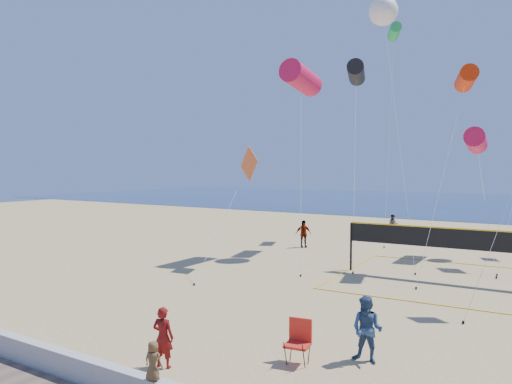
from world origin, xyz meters
The scene contains 16 objects.
ground centered at (0.00, 0.00, 0.00)m, with size 120.00×120.00×0.00m, color tan.
ocean centered at (0.00, 62.00, 0.01)m, with size 140.00×50.00×0.03m, color navy.
woman centered at (-1.97, -1.36, 0.77)m, with size 0.56×0.37×1.54m, color #620D0D.
toddler centered at (-0.68, -3.05, 1.01)m, with size 0.40×0.26×0.83m, color brown.
bystander_a centered at (2.26, 1.68, 0.86)m, with size 0.83×0.65×1.71m, color navy.
far_person_0 centered at (-7.34, 17.12, 0.85)m, with size 0.99×0.41×1.70m, color gray.
far_person_3 centered at (-4.45, 26.22, 0.72)m, with size 0.70×0.55×1.44m, color gray.
camp_chair centered at (0.79, 0.71, 0.64)m, with size 0.69×0.82×1.25m.
volleyball_net centered at (1.99, 12.44, 1.61)m, with size 9.14×9.00×2.36m.
kite_0 centered at (-6.17, 14.43, 9.92)m, with size 3.22×6.39×10.78m.
kite_1 centered at (-4.57, 18.63, 10.73)m, with size 3.53×8.43×11.40m.
kite_2 centered at (2.27, 15.19, 9.23)m, with size 1.66×6.23×9.79m.
kite_3 centered at (-6.99, 10.20, 4.97)m, with size 1.59×5.12×6.06m.
kite_6 centered at (-2.75, 18.06, 13.96)m, with size 4.36×6.21×14.79m.
kite_8 centered at (-3.99, 24.31, 14.35)m, with size 1.75×5.76×14.88m.
kite_10 centered at (2.10, 19.65, 6.47)m, with size 2.50×7.06×7.20m.
Camera 1 is at (6.54, -10.53, 5.07)m, focal length 35.00 mm.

